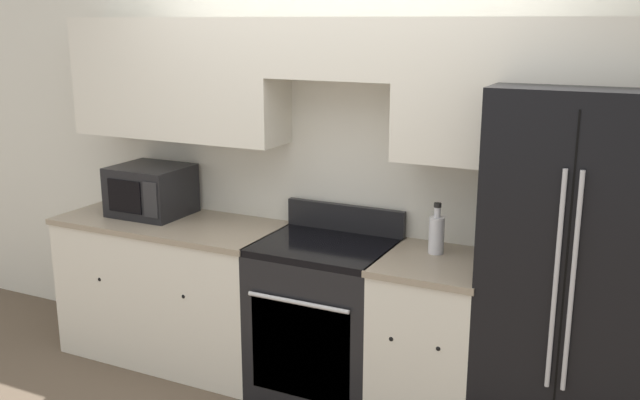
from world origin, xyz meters
name	(u,v)px	position (x,y,z in m)	size (l,w,h in m)	color
wall_back	(341,135)	(0.00, 0.59, 1.49)	(8.00, 0.39, 2.60)	silver
lower_cabinets_left	(173,289)	(-1.06, 0.31, 0.46)	(1.44, 0.64, 0.92)	silver
lower_cabinets_right	(432,340)	(0.68, 0.31, 0.46)	(0.57, 0.64, 0.92)	silver
oven_range	(324,318)	(0.03, 0.31, 0.46)	(0.75, 0.65, 1.08)	black
refrigerator	(574,274)	(1.36, 0.38, 0.92)	(0.82, 0.80, 1.85)	black
microwave	(151,190)	(-1.25, 0.38, 1.07)	(0.46, 0.42, 0.32)	black
bottle	(436,233)	(0.64, 0.42, 1.03)	(0.08, 0.08, 0.28)	silver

